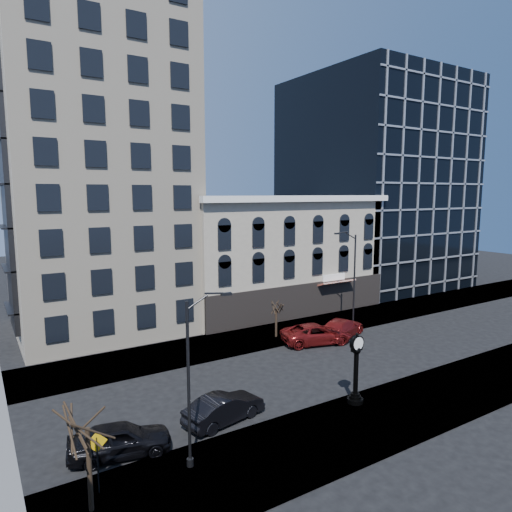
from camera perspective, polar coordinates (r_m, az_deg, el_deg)
ground at (r=32.40m, az=0.78°, el=-15.27°), size 160.00×160.00×0.00m
sidewalk_far at (r=38.89m, az=-5.74°, el=-11.19°), size 160.00×6.00×0.12m
sidewalk_near at (r=26.67m, az=10.77°, el=-20.64°), size 160.00×6.00×0.12m
cream_tower at (r=45.53m, az=-19.69°, el=15.74°), size 15.90×15.40×42.50m
victorian_row at (r=50.13m, az=2.49°, el=0.14°), size 22.60×11.19×12.50m
glass_office at (r=66.56m, az=14.50°, el=8.71°), size 20.00×20.15×28.00m
street_clock at (r=28.92m, az=12.38°, el=-13.90°), size 0.99×0.99×4.37m
street_lamp_near at (r=21.10m, az=-6.96°, el=-9.65°), size 2.15×0.45×8.32m
street_lamp_far at (r=43.47m, az=11.50°, el=0.29°), size 2.35×0.86×9.27m
bare_tree_near at (r=19.82m, az=-20.46°, el=-17.58°), size 3.28×3.28×5.63m
bare_tree_far at (r=40.25m, az=2.55°, el=-5.85°), size 2.38×2.38×4.08m
warning_sign at (r=21.82m, az=-19.25°, el=-22.06°), size 0.89×0.07×2.72m
car_near_a at (r=24.82m, az=-16.63°, el=-21.12°), size 5.20×2.93×1.67m
car_near_b at (r=26.96m, az=-3.99°, el=-18.44°), size 5.05×2.59×1.59m
car_far_a at (r=39.76m, az=7.55°, el=-9.60°), size 6.57×4.29×1.68m
car_far_b at (r=41.71m, az=10.62°, el=-8.83°), size 6.30×4.55×1.70m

